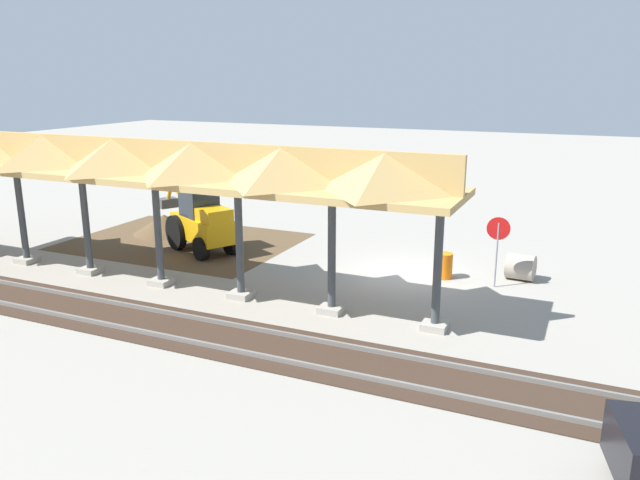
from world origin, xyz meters
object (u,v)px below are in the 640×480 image
backhoe (201,220)px  traffic_barrel (444,266)px  concrete_pipe (521,267)px  stop_sign (498,237)px

backhoe → traffic_barrel: backhoe is taller
backhoe → concrete_pipe: size_ratio=5.03×
traffic_barrel → stop_sign: bearing=171.9°
concrete_pipe → traffic_barrel: concrete_pipe is taller
stop_sign → traffic_barrel: 2.20m
backhoe → concrete_pipe: bearing=-173.4°
stop_sign → traffic_barrel: size_ratio=2.67×
concrete_pipe → traffic_barrel: (2.44, 0.94, -0.00)m
concrete_pipe → backhoe: bearing=6.6°
concrete_pipe → traffic_barrel: bearing=21.0°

